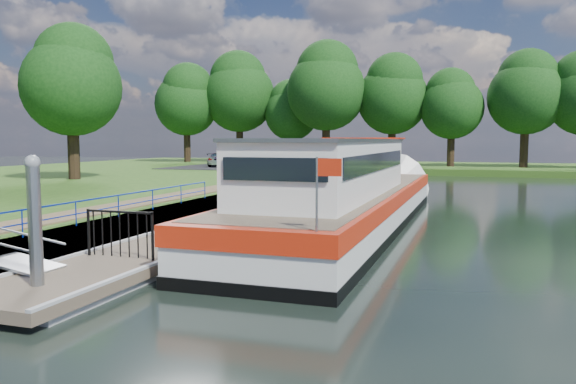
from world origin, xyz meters
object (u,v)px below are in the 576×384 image
(car_d, at_px, (273,159))
(barge, at_px, (351,197))
(pontoon, at_px, (275,212))
(car_a, at_px, (269,161))
(car_c, at_px, (221,159))
(car_b, at_px, (254,161))

(car_d, bearing_deg, barge, -86.15)
(pontoon, bearing_deg, car_a, 111.31)
(car_a, bearing_deg, car_d, 89.70)
(car_d, bearing_deg, car_a, -97.44)
(pontoon, distance_m, car_c, 28.21)
(car_a, distance_m, car_b, 1.79)
(barge, height_order, car_b, barge)
(car_a, bearing_deg, car_b, 139.73)
(pontoon, relative_size, car_c, 6.88)
(pontoon, xyz_separation_m, car_a, (-8.74, 22.40, 1.31))
(barge, distance_m, car_a, 26.79)
(car_a, height_order, car_c, car_a)
(car_c, height_order, car_d, car_c)
(car_b, bearing_deg, pontoon, -147.05)
(car_b, bearing_deg, barge, -141.52)
(car_b, distance_m, car_d, 3.07)
(car_a, distance_m, car_d, 3.90)
(barge, height_order, car_a, barge)
(car_c, relative_size, car_d, 0.98)
(car_c, bearing_deg, barge, 111.71)
(car_b, bearing_deg, car_a, -106.60)
(car_b, relative_size, car_c, 0.86)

